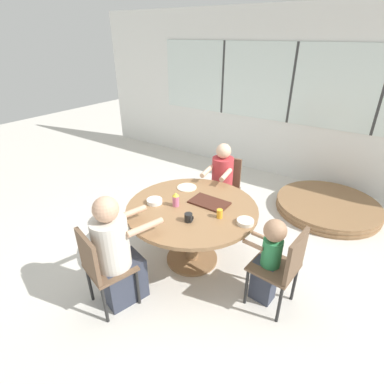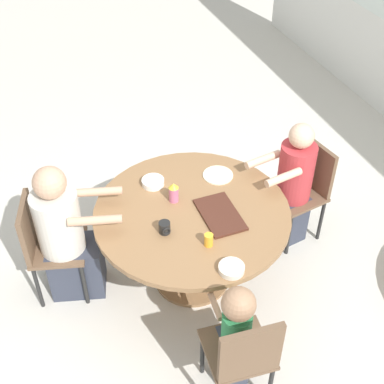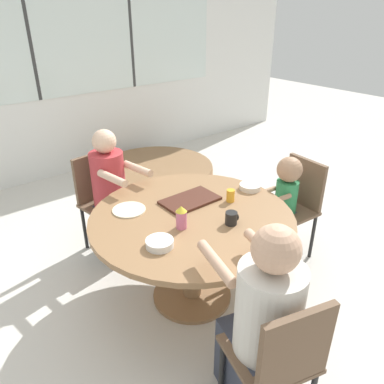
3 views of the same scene
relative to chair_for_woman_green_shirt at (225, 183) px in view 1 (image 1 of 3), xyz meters
name	(u,v)px [view 1 (image 1 of 3)]	position (x,y,z in m)	size (l,w,h in m)	color
ground_plane	(192,259)	(0.18, -1.07, -0.53)	(16.00, 16.00, 0.00)	beige
wall_back_with_windows	(291,98)	(0.18, 1.87, 0.89)	(8.40, 0.08, 2.80)	silver
dining_table	(192,217)	(0.18, -1.07, 0.06)	(1.42, 1.42, 0.73)	olive
chair_for_woman_green_shirt	(225,183)	(0.00, 0.00, 0.00)	(0.46, 0.46, 0.88)	brown
chair_for_man_blue_shirt	(100,265)	(-0.12, -2.11, 0.00)	(0.49, 0.49, 0.88)	brown
chair_for_toddler	(284,264)	(1.25, -1.16, 0.00)	(0.43, 0.43, 0.88)	brown
person_woman_green_shirt	(221,188)	(0.03, -0.16, 0.00)	(0.36, 0.56, 1.14)	#333847
person_man_blue_shirt	(117,257)	(-0.07, -1.95, 0.01)	(0.48, 0.66, 1.18)	#333847
person_toddler	(268,261)	(1.10, -1.14, -0.04)	(0.37, 0.23, 0.95)	#333847
food_tray_dark	(209,203)	(0.29, -0.90, 0.21)	(0.42, 0.25, 0.02)	#472319
coffee_mug	(189,218)	(0.31, -1.32, 0.24)	(0.09, 0.08, 0.09)	black
sippy_cup	(176,199)	(0.02, -1.15, 0.28)	(0.07, 0.07, 0.16)	#CC668C
juice_glass	(220,214)	(0.53, -1.08, 0.25)	(0.06, 0.06, 0.09)	gold
bowl_white_shallow	(245,222)	(0.79, -1.04, 0.22)	(0.17, 0.17, 0.04)	silver
bowl_cereal	(155,201)	(-0.21, -1.24, 0.22)	(0.17, 0.17, 0.05)	white
plate_tortillas	(187,187)	(-0.13, -0.73, 0.20)	(0.24, 0.24, 0.01)	beige
folded_table_stack	(327,206)	(1.23, 1.00, -0.45)	(1.50, 1.50, 0.15)	olive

